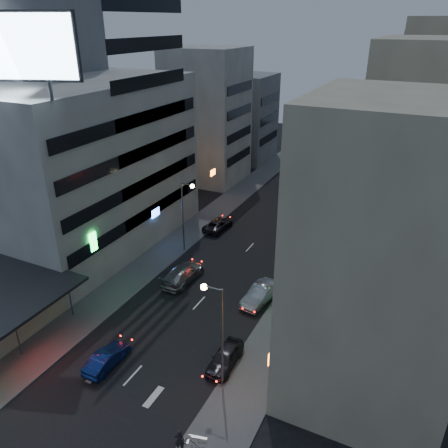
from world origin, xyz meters
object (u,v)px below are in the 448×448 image
Objects in this scene: parked_car_right_mid at (260,294)px; road_car_blue at (107,358)px; road_car_silver at (183,274)px; scooter_black_b at (204,441)px; person at (180,440)px; parked_car_right_near at (225,357)px; scooter_silver_b at (208,431)px; parked_car_right_far at (294,243)px; parked_car_left at (218,225)px.

road_car_blue is at bearing -111.89° from parked_car_right_mid.
scooter_black_b is (10.79, -15.63, -0.12)m from road_car_silver.
person is (9.57, -16.40, 0.12)m from road_car_silver.
road_car_blue is 2.14× the size of scooter_black_b.
parked_car_right_near is 2.37× the size of scooter_silver_b.
parked_car_right_far is 2.47× the size of scooter_silver_b.
road_car_blue is 2.48× the size of person.
parked_car_left is at bearing 11.22° from scooter_silver_b.
scooter_black_b is (1.23, 0.77, -0.24)m from person.
parked_car_right_near is at bearing -77.92° from parked_car_right_mid.
parked_car_right_mid is 1.02× the size of parked_car_left.
parked_car_right_mid is 1.11× the size of parked_car_right_far.
person is 0.87× the size of scooter_black_b.
road_car_blue reaches higher than scooter_black_b.
scooter_black_b is (2.98, -27.13, 0.06)m from parked_car_right_far.
scooter_silver_b is (2.47, -15.01, -0.14)m from parked_car_right_mid.
parked_car_left reaches higher than scooter_black_b.
parked_car_right_mid is 11.42m from parked_car_right_far.
parked_car_right_mid is at bearing 25.21° from scooter_black_b.
parked_car_right_near is 8.82m from parked_car_right_mid.
road_car_silver is 2.97× the size of scooter_black_b.
road_car_silver is 18.34m from scooter_silver_b.
road_car_silver is (-8.85, 8.71, 0.10)m from parked_car_right_near.
scooter_silver_b is at bearing 118.37° from parked_car_left.
parked_car_right_far is (-1.04, 20.21, -0.08)m from parked_car_right_near.
person is at bearing 121.20° from road_car_silver.
parked_car_right_far is 1.08× the size of road_car_blue.
road_car_blue is 12.64m from road_car_silver.
road_car_silver is (-0.95, 12.60, 0.15)m from road_car_blue.
road_car_blue reaches higher than parked_car_left.
road_car_silver is at bearing 133.73° from parked_car_right_near.
person is (0.72, -7.69, 0.22)m from parked_car_right_near.
scooter_black_b is at bearing -72.79° from parked_car_right_mid.
parked_car_right_mid is at bearing -91.07° from parked_car_right_far.
person is at bearing -86.38° from parked_car_right_near.
road_car_silver is (-8.19, -0.09, 0.01)m from parked_car_right_mid.
parked_car_right_mid reaches higher than parked_car_left.
road_car_silver reaches higher than parked_car_right_far.
scooter_silver_b is at bearing 166.42° from road_car_blue.
parked_car_right_mid is 16.54m from person.
scooter_silver_b is (1.10, 1.47, -0.28)m from person.
person is at bearing 156.10° from road_car_blue.
parked_car_right_far and scooter_black_b have the same top height.
parked_car_right_mid is 1.20× the size of road_car_blue.
road_car_silver reaches higher than parked_car_right_mid.
road_car_blue is at bearing 100.06° from parked_car_left.
person reaches higher than scooter_silver_b.
parked_car_right_near is 8.81m from road_car_blue.
road_car_blue reaches higher than scooter_silver_b.
parked_car_right_mid is at bearing -119.86° from road_car_blue.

